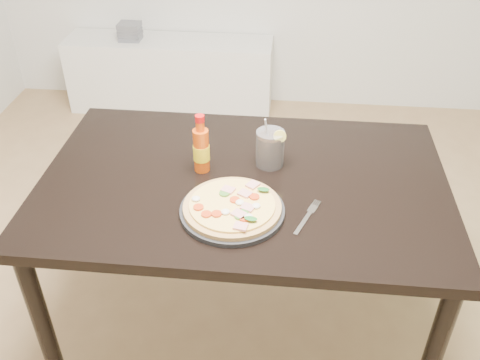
# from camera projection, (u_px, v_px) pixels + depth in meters

# --- Properties ---
(floor) EXTENTS (4.50, 4.50, 0.00)m
(floor) POSITION_uv_depth(u_px,v_px,m) (265.00, 358.00, 2.13)
(floor) COLOR #9E7A51
(floor) RESTS_ON ground
(dining_table) EXTENTS (1.40, 0.90, 0.75)m
(dining_table) POSITION_uv_depth(u_px,v_px,m) (243.00, 198.00, 1.89)
(dining_table) COLOR black
(dining_table) RESTS_ON ground
(plate) EXTENTS (0.33, 0.33, 0.02)m
(plate) POSITION_uv_depth(u_px,v_px,m) (232.00, 211.00, 1.69)
(plate) COLOR black
(plate) RESTS_ON dining_table
(pizza) EXTENTS (0.31, 0.31, 0.03)m
(pizza) POSITION_uv_depth(u_px,v_px,m) (233.00, 206.00, 1.67)
(pizza) COLOR tan
(pizza) RESTS_ON plate
(hot_sauce_bottle) EXTENTS (0.06, 0.06, 0.22)m
(hot_sauce_bottle) POSITION_uv_depth(u_px,v_px,m) (201.00, 149.00, 1.84)
(hot_sauce_bottle) COLOR #CC470C
(hot_sauce_bottle) RESTS_ON dining_table
(cola_cup) EXTENTS (0.10, 0.10, 0.19)m
(cola_cup) POSITION_uv_depth(u_px,v_px,m) (270.00, 149.00, 1.88)
(cola_cup) COLOR black
(cola_cup) RESTS_ON dining_table
(fork) EXTENTS (0.09, 0.18, 0.00)m
(fork) POSITION_uv_depth(u_px,v_px,m) (308.00, 216.00, 1.67)
(fork) COLOR silver
(fork) RESTS_ON dining_table
(media_console) EXTENTS (1.40, 0.34, 0.50)m
(media_console) POSITION_uv_depth(u_px,v_px,m) (171.00, 75.00, 3.73)
(media_console) COLOR white
(media_console) RESTS_ON ground
(cd_stack) EXTENTS (0.14, 0.12, 0.11)m
(cd_stack) POSITION_uv_depth(u_px,v_px,m) (130.00, 31.00, 3.55)
(cd_stack) COLOR slate
(cd_stack) RESTS_ON media_console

